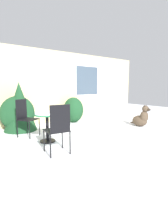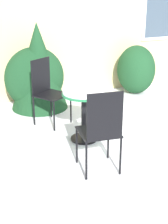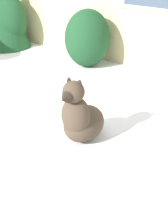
{
  "view_description": "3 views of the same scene",
  "coord_description": "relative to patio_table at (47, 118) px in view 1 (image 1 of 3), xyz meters",
  "views": [
    {
      "loc": [
        -3.21,
        -3.71,
        1.33
      ],
      "look_at": [
        0.0,
        0.6,
        0.55
      ],
      "focal_mm": 28.0,
      "sensor_mm": 36.0,
      "label": 1
    },
    {
      "loc": [
        -3.19,
        -3.86,
        2.05
      ],
      "look_at": [
        -1.45,
        0.13,
        0.41
      ],
      "focal_mm": 55.0,
      "sensor_mm": 36.0,
      "label": 2
    },
    {
      "loc": [
        3.73,
        -2.65,
        1.9
      ],
      "look_at": [
        1.78,
        -0.17,
        0.32
      ],
      "focal_mm": 55.0,
      "sensor_mm": 36.0,
      "label": 3
    }
  ],
  "objects": [
    {
      "name": "dog",
      "position": [
        3.24,
        -0.37,
        -0.31
      ],
      "size": [
        0.44,
        0.75,
        0.74
      ],
      "rotation": [
        0.0,
        0.0,
        0.1
      ],
      "color": "#4C3D2D",
      "rests_on": "ground_plane"
    },
    {
      "name": "patio_table",
      "position": [
        0.0,
        0.0,
        0.0
      ],
      "size": [
        0.59,
        0.59,
        0.73
      ],
      "color": "black",
      "rests_on": "ground_plane"
    },
    {
      "name": "patio_chair_near_table",
      "position": [
        -0.26,
        0.8,
        -0.03
      ],
      "size": [
        0.6,
        0.6,
        1.0
      ],
      "rotation": [
        0.0,
        0.0,
        0.54
      ],
      "color": "black",
      "rests_on": "ground_plane"
    },
    {
      "name": "house_wall",
      "position": [
        1.53,
        2.06,
        0.75
      ],
      "size": [
        8.0,
        0.1,
        2.63
      ],
      "color": "#D1BC84",
      "rests_on": "ground_plane"
    },
    {
      "name": "shrub_left",
      "position": [
        -0.24,
        1.59,
        -0.05
      ],
      "size": [
        1.04,
        0.72,
        1.05
      ],
      "color": "#194223",
      "rests_on": "ground_plane"
    },
    {
      "name": "shrub_middle",
      "position": [
        1.8,
        1.6,
        -0.11
      ],
      "size": [
        0.73,
        0.78,
        0.94
      ],
      "color": "#194223",
      "rests_on": "ground_plane"
    },
    {
      "name": "evergreen_bush",
      "position": [
        -0.18,
        1.53,
        0.16
      ],
      "size": [
        0.97,
        0.97,
        1.47
      ],
      "color": "#194223",
      "rests_on": "ground_plane"
    },
    {
      "name": "patio_chair_far_side",
      "position": [
        -0.18,
        -0.88,
        -0.03
      ],
      "size": [
        0.49,
        0.49,
        1.0
      ],
      "rotation": [
        0.0,
        0.0,
        3.02
      ],
      "color": "black",
      "rests_on": "ground_plane"
    },
    {
      "name": "ground_plane",
      "position": [
        1.45,
        -0.13,
        -0.58
      ],
      "size": [
        16.0,
        16.0,
        0.0
      ],
      "primitive_type": "plane",
      "color": "white"
    }
  ]
}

